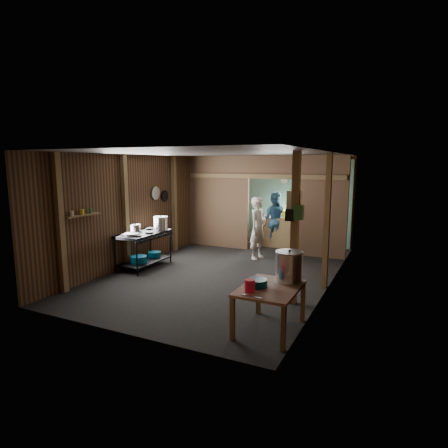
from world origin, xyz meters
The scene contains 41 objects.
floor centered at (0.00, 0.00, 0.00)m, with size 4.50×7.00×0.00m, color black.
ceiling centered at (0.00, 0.00, 2.60)m, with size 4.50×7.00×0.00m, color #3D3B3A.
wall_back centered at (0.00, 3.50, 1.30)m, with size 4.50×0.00×2.60m, color #54351F.
wall_front centered at (0.00, -3.50, 1.30)m, with size 4.50×0.00×2.60m, color #54351F.
wall_left centered at (-2.25, 0.00, 1.30)m, with size 0.00×7.00×2.60m, color #54351F.
wall_right centered at (2.25, 0.00, 1.30)m, with size 0.00×7.00×2.60m, color #54351F.
partition_left centered at (-1.32, 2.20, 1.30)m, with size 1.85×0.10×2.60m, color brown.
partition_right centered at (1.57, 2.20, 1.30)m, with size 1.35×0.10×2.60m, color brown.
partition_header centered at (0.25, 2.20, 2.30)m, with size 1.30×0.10×0.60m, color brown.
turquoise_panel centered at (0.00, 3.44, 1.25)m, with size 4.40×0.06×2.50m, color #5A9F94.
back_counter centered at (0.30, 2.95, 0.42)m, with size 1.20×0.50×0.85m, color olive.
wall_clock centered at (0.25, 3.40, 1.90)m, with size 0.20×0.20×0.03m, color beige.
post_left_a centered at (-2.18, -2.60, 1.30)m, with size 0.10×0.12×2.60m, color olive.
post_left_b centered at (-2.18, -0.80, 1.30)m, with size 0.10×0.12×2.60m, color olive.
post_left_c centered at (-2.18, 1.20, 1.30)m, with size 0.10×0.12×2.60m, color olive.
post_right centered at (2.18, -0.20, 1.30)m, with size 0.10×0.12×2.60m, color olive.
post_free centered at (1.85, -1.30, 1.30)m, with size 0.12×0.12×2.60m, color olive.
cross_beam centered at (0.00, 2.15, 2.05)m, with size 4.40×0.12×0.12m, color olive.
pan_lid_big centered at (-2.21, 0.40, 1.65)m, with size 0.34×0.34×0.03m, color gray.
pan_lid_small centered at (-2.21, 0.80, 1.55)m, with size 0.30×0.30×0.03m, color black.
wall_shelf centered at (-2.15, -2.10, 1.40)m, with size 0.14×0.80×0.03m, color olive.
jar_white centered at (-2.15, -2.35, 1.47)m, with size 0.07×0.07×0.10m, color beige.
jar_yellow centered at (-2.15, -2.10, 1.47)m, with size 0.08×0.08×0.10m, color yellow.
jar_green centered at (-2.15, -1.88, 1.47)m, with size 0.06×0.06×0.10m, color #2C6A2F.
bag_white centered at (1.80, -1.22, 1.78)m, with size 0.22×0.15×0.32m, color beige.
bag_green centered at (1.92, -1.36, 1.60)m, with size 0.16×0.12×0.24m, color #2C6A2F.
bag_black centered at (1.78, -1.38, 1.55)m, with size 0.14×0.10×0.20m, color black.
gas_range centered at (-1.88, -0.57, 0.41)m, with size 0.72×1.40×0.82m, color black, non-canonical shape.
prep_table centered at (1.83, -2.49, 0.32)m, with size 0.80×1.10×0.65m, color #A67A5E, non-canonical shape.
stove_pot_large centered at (-1.71, -0.12, 0.98)m, with size 0.34×0.34×0.35m, color silver, non-canonical shape.
stove_pot_med centered at (-2.05, -0.65, 0.91)m, with size 0.24×0.24×0.21m, color silver, non-canonical shape.
frying_pan centered at (-1.88, -0.99, 0.85)m, with size 0.32×0.54×0.07m, color gray, non-canonical shape.
blue_tub_front centered at (-1.88, -0.77, 0.24)m, with size 0.37×0.37×0.15m, color #03405C.
blue_tub_back centered at (-1.88, -0.18, 0.22)m, with size 0.30×0.30×0.12m, color #03405C.
stock_pot centered at (2.00, -2.13, 0.87)m, with size 0.41×0.41×0.48m, color silver, non-canonical shape.
wash_basin centered at (1.66, -2.55, 0.70)m, with size 0.29×0.29×0.11m, color #03405C.
pink_bucket centered at (1.64, -2.80, 0.74)m, with size 0.15×0.15×0.18m, color red.
knife centered at (1.74, -2.97, 0.66)m, with size 0.30×0.04×0.01m, color silver.
yellow_tub centered at (0.55, 2.95, 0.96)m, with size 0.40×0.40×0.22m, color yellow.
cook centered at (0.21, 1.34, 0.79)m, with size 0.57×0.38×1.57m, color silver.
worker_back centered at (0.12, 2.90, 0.80)m, with size 0.77×0.60×1.59m, color #295677.
Camera 1 is at (3.46, -7.42, 2.40)m, focal length 30.09 mm.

